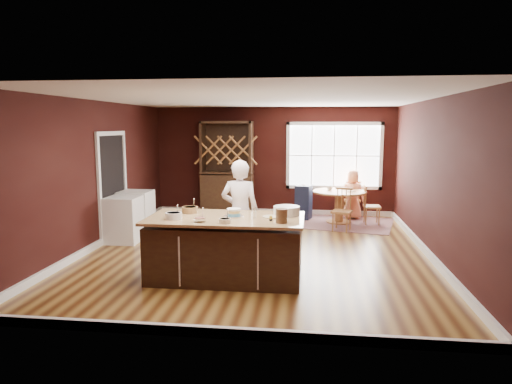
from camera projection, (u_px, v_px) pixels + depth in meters
room_shell at (258, 176)px, 8.08m from camera, size 7.00×7.00×7.00m
window at (334, 156)px, 11.29m from camera, size 2.36×0.10×1.66m
doorway at (113, 187)px, 9.07m from camera, size 0.08×1.26×2.13m
kitchen_island at (226, 249)px, 6.72m from camera, size 2.27×1.19×0.92m
dining_table at (339, 200)px, 10.52m from camera, size 1.23×1.23×0.75m
baker at (240, 212)px, 7.40m from camera, size 0.65×0.45×1.70m
layer_cake at (234, 213)px, 6.69m from camera, size 0.28×0.28×0.12m
bowl_blue at (174, 216)px, 6.52m from camera, size 0.24×0.24×0.09m
bowl_yellow at (190, 210)px, 6.97m from camera, size 0.25×0.25×0.09m
bowl_pink at (200, 220)px, 6.31m from camera, size 0.17×0.17×0.06m
bowl_olive at (225, 221)px, 6.24m from camera, size 0.17×0.17×0.06m
drinking_glass at (254, 213)px, 6.57m from camera, size 0.08×0.08×0.16m
dinner_plate at (271, 217)px, 6.62m from camera, size 0.25×0.25×0.02m
white_tub at (287, 211)px, 6.78m from camera, size 0.39×0.39×0.13m
stoneware_crock at (282, 216)px, 6.24m from camera, size 0.16×0.16×0.19m
toy_figurine at (271, 218)px, 6.37m from camera, size 0.05×0.05×0.08m
rug at (339, 223)px, 10.60m from camera, size 2.72×2.32×0.01m
chair_east at (372, 205)px, 10.37m from camera, size 0.37×0.39×0.91m
chair_south at (342, 210)px, 9.72m from camera, size 0.49×0.47×0.93m
chair_north at (352, 198)px, 11.27m from camera, size 0.43×0.41×0.92m
seated_woman at (353, 194)px, 10.97m from camera, size 0.60×0.41×1.19m
high_chair at (304, 202)px, 10.96m from camera, size 0.43×0.43×0.86m
toddler at (307, 186)px, 10.92m from camera, size 0.18×0.14×0.26m
table_plate at (351, 191)px, 10.41m from camera, size 0.21×0.21×0.02m
table_cup at (330, 188)px, 10.60m from camera, size 0.15×0.15×0.10m
hutch at (227, 169)px, 11.41m from camera, size 1.28×0.53×2.35m
washer at (124, 220)px, 8.80m from camera, size 0.61×0.59×0.89m
dryer at (136, 213)px, 9.43m from camera, size 0.62×0.60×0.91m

